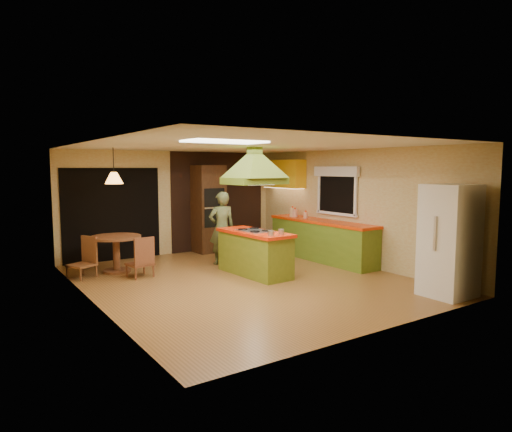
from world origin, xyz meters
TOP-DOWN VIEW (x-y plane):
  - ground at (0.00, 0.00)m, footprint 6.50×6.50m
  - room_walls at (0.00, 0.00)m, footprint 5.50×6.50m
  - ceiling_plane at (0.00, 0.00)m, footprint 6.50×6.50m
  - brick_panel at (1.25, 3.23)m, footprint 2.64×0.03m
  - nook_opening at (-1.50, 3.23)m, footprint 2.20×0.03m
  - right_counter at (2.45, 0.60)m, footprint 0.62×3.05m
  - upper_cabinets at (2.57, 2.20)m, footprint 0.34×1.40m
  - window_right at (2.70, 0.40)m, footprint 0.12×1.35m
  - fluor_panel at (-1.10, -1.20)m, footprint 1.20×0.60m
  - kitchen_island at (0.40, 0.26)m, footprint 0.79×1.76m
  - range_hood at (0.40, 0.26)m, footprint 1.14×0.86m
  - man at (0.35, 1.48)m, footprint 0.65×0.49m
  - refrigerator at (2.21, -2.75)m, footprint 0.76×0.72m
  - wall_oven at (0.81, 2.95)m, footprint 0.74×0.63m
  - dining_table at (-1.80, 1.99)m, footprint 0.99×0.99m
  - chair_left at (-2.50, 1.89)m, footprint 0.58×0.58m
  - chair_near at (-1.55, 1.34)m, footprint 0.49×0.49m
  - pendant_lamp at (-1.80, 1.99)m, footprint 0.42×0.42m
  - canister_large at (2.40, 1.60)m, footprint 0.18×0.18m
  - canister_medium at (2.40, 1.51)m, footprint 0.17×0.17m
  - canister_small at (2.40, 1.11)m, footprint 0.13×0.13m

SIDE VIEW (x-z plane):
  - ground at x=0.00m, z-range 0.00..0.00m
  - chair_left at x=-2.50m, z-range 0.00..0.78m
  - chair_near at x=-1.55m, z-range 0.00..0.79m
  - kitchen_island at x=0.40m, z-range 0.00..0.88m
  - right_counter at x=2.45m, z-range 0.00..0.92m
  - dining_table at x=-1.80m, z-range 0.15..0.89m
  - man at x=0.35m, z-range 0.00..1.59m
  - refrigerator at x=2.21m, z-range 0.00..1.84m
  - canister_small at x=2.40m, z-range 0.92..1.06m
  - canister_medium at x=2.40m, z-range 0.92..1.10m
  - canister_large at x=2.40m, z-range 0.92..1.13m
  - nook_opening at x=-1.50m, z-range 0.00..2.10m
  - wall_oven at x=0.81m, z-range 0.00..2.16m
  - room_walls at x=0.00m, z-range -2.00..4.50m
  - brick_panel at x=1.25m, z-range 0.00..2.50m
  - window_right at x=2.70m, z-range 1.24..2.30m
  - pendant_lamp at x=-1.80m, z-range 1.78..2.02m
  - upper_cabinets at x=2.57m, z-range 1.60..2.30m
  - range_hood at x=0.40m, z-range 1.85..2.65m
  - fluor_panel at x=-1.10m, z-range 2.47..2.50m
  - ceiling_plane at x=0.00m, z-range 2.50..2.50m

